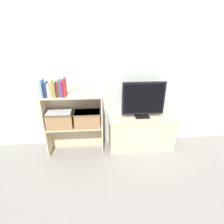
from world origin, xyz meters
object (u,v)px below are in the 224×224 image
Objects in this scene: book_charcoal at (45,90)px; book_plum at (62,88)px; tv at (143,99)px; book_forest at (60,88)px; book_maroon at (58,90)px; baby_monitor at (97,91)px; book_navy at (47,89)px; laptop at (59,112)px; book_ivory at (49,90)px; book_tan at (52,89)px; storage_basket_left at (60,119)px; book_skyblue at (42,88)px; book_crimson at (65,87)px; book_olive at (55,89)px; storage_basket_right at (88,118)px; tv_stand at (141,132)px.

book_plum is at bearing 0.00° from book_charcoal.
book_forest is (-1.19, -0.09, 0.22)m from tv.
book_maroon is 0.54m from baby_monitor.
book_navy is at bearing 180.00° from book_maroon.
laptop is at bearing 9.22° from book_navy.
book_ivory is at bearing -167.61° from laptop.
book_tan reaches higher than storage_basket_left.
book_ivory is at bearing 180.00° from book_plum.
book_navy reaches higher than baby_monitor.
book_skyblue reaches higher than book_plum.
book_plum is at bearing 0.00° from book_maroon.
storage_basket_left is (-0.05, 0.02, -0.47)m from book_forest.
book_maroon is at bearing 180.00° from book_crimson.
baby_monitor is (0.53, 0.03, -0.04)m from book_maroon.
book_skyblue is 0.63× the size of storage_basket_left.
book_olive is 0.53× the size of storage_basket_right.
book_tan is 0.96× the size of book_forest.
tv_stand is 1.44m from book_maroon.
book_tan is 0.88× the size of book_crimson.
book_forest is (0.06, 0.00, 0.01)m from book_olive.
book_maroon is 0.47× the size of storage_basket_left.
book_crimson is at bearing 0.00° from book_ivory.
tv is at bearing 4.26° from book_olive.
tv_stand is at bearing 4.85° from book_crimson.
storage_basket_right is at bearing 2.11° from book_navy.
book_ivory is 0.14m from book_forest.
book_charcoal is 0.06m from book_ivory.
tv reaches higher than storage_basket_left.
book_skyblue is 0.75m from storage_basket_right.
book_navy is 0.48m from storage_basket_left.
laptop is (0.17, 0.02, -0.37)m from book_skyblue.
book_crimson is at bearing -8.83° from laptop.
book_forest reaches higher than storage_basket_left.
book_navy is 1.49× the size of baby_monitor.
laptop is (-0.08, 0.02, -0.35)m from book_plum.
storage_basket_left and storage_basket_right have the same top height.
book_navy is 0.52× the size of storage_basket_right.
book_crimson is (-1.12, -0.09, 0.23)m from tv.
book_plum is (0.17, 0.00, 0.02)m from book_ivory.
tv is at bearing 5.04° from storage_basket_right.
tv is 1.27m from storage_basket_left.
storage_basket_right is (0.28, 0.02, -0.48)m from book_crimson.
book_forest is at bearing -19.75° from laptop.
book_skyblue reaches higher than book_ivory.
storage_basket_left is (-0.03, 0.02, -0.45)m from book_maroon.
book_plum reaches higher than book_navy.
book_plum is 1.64× the size of baby_monitor.
book_forest is at bearing 0.00° from book_tan.
tv is at bearing 4.77° from book_crimson.
tv is 4.89× the size of baby_monitor.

